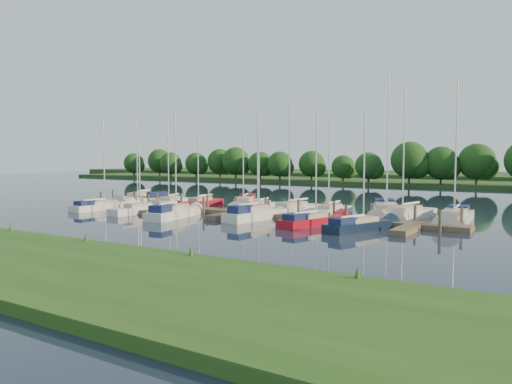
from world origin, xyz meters
The scene contains 23 objects.
ground centered at (0.00, 0.00, 0.00)m, with size 260.00×260.00×0.00m, color #192232.
dock centered at (0.00, 7.31, 0.20)m, with size 40.00×6.00×0.40m.
mooring_pilings centered at (0.00, 8.43, 0.60)m, with size 38.24×2.84×2.00m.
far_shore centered at (0.00, 75.00, 0.30)m, with size 180.00×30.00×0.60m, color #2B481B.
distant_hill centered at (0.00, 100.00, 0.70)m, with size 220.00×40.00×1.40m, color #2B4A20.
treeline centered at (-2.06, 62.06, 4.19)m, with size 144.09×9.70×8.27m.
sailboat_n_0 centered at (-18.51, 12.88, 0.28)m, with size 3.42×8.32×10.56m.
motorboat centered at (-15.74, 12.97, 0.34)m, with size 2.74×4.82×1.58m.
sailboat_n_2 centered at (-11.94, 11.14, 0.27)m, with size 3.73×7.65×9.72m.
sailboat_n_3 centered at (-8.23, 11.87, 0.27)m, with size 1.72×7.01×9.08m.
sailboat_n_4 centered at (-3.00, 12.73, 0.34)m, with size 5.05×8.62×11.30m.
sailboat_n_5 centered at (-0.53, 11.88, 0.27)m, with size 2.58×7.10×9.00m.
sailboat_n_6 centered at (3.61, 10.83, 0.28)m, with size 3.10×8.28×10.55m.
sailboat_n_7 centered at (6.91, 12.29, 0.27)m, with size 1.85×7.04×9.03m.
sailboat_n_8 centered at (11.79, 13.81, 0.34)m, with size 5.47×10.30×13.11m.
sailboat_n_9 centered at (13.66, 12.84, 0.28)m, with size 3.58×9.26×11.63m.
sailboat_n_10 centered at (17.85, 12.86, 0.32)m, with size 2.80×9.51×11.92m.
sailboat_s_0 centered at (-14.93, 4.19, 0.31)m, with size 2.03×7.43×9.40m.
sailboat_s_1 centered at (-9.15, 3.63, 0.27)m, with size 1.79×6.61×8.54m.
sailboat_s_2 centered at (-3.85, 2.74, 0.34)m, with size 2.95×7.72×9.95m.
sailboat_s_3 centered at (2.92, 5.48, 0.35)m, with size 2.41×7.48×9.75m.
sailboat_s_4 centered at (8.61, 5.21, 0.31)m, with size 3.12×7.58×9.52m.
sailboat_s_5 centered at (12.81, 4.50, 0.31)m, with size 3.49×7.15×9.11m.
Camera 1 is at (25.90, -30.49, 5.39)m, focal length 35.00 mm.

